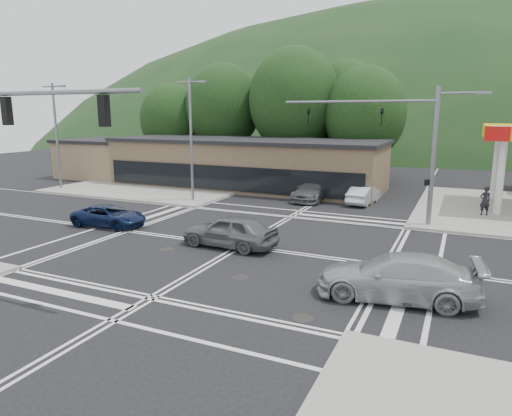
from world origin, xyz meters
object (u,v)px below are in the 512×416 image
at_px(car_blue_west, 109,216).
at_px(car_silver_east, 397,277).
at_px(car_grey_center, 230,231).
at_px(car_queue_a, 363,195).
at_px(car_queue_b, 346,184).
at_px(car_northbound, 313,190).
at_px(pedestrian, 485,201).

bearing_deg(car_blue_west, car_silver_east, -107.84).
bearing_deg(car_grey_center, car_blue_west, -92.42).
relative_size(car_grey_center, car_queue_a, 1.19).
bearing_deg(car_queue_b, car_silver_east, 108.48).
xyz_separation_m(car_blue_west, car_silver_east, (16.87, -4.06, 0.21)).
bearing_deg(car_grey_center, car_queue_a, 167.77).
bearing_deg(car_northbound, car_queue_b, 69.48).
xyz_separation_m(car_queue_a, car_northbound, (-3.82, -0.11, 0.10)).
distance_m(car_queue_a, car_northbound, 3.82).
relative_size(car_queue_b, car_northbound, 0.83).
distance_m(car_grey_center, car_queue_a, 14.30).
bearing_deg(car_queue_b, pedestrian, 153.13).
relative_size(car_blue_west, car_silver_east, 0.78).
height_order(car_grey_center, pedestrian, pedestrian).
relative_size(car_silver_east, car_queue_a, 1.39).
height_order(car_silver_east, pedestrian, pedestrian).
height_order(car_blue_west, car_northbound, car_northbound).
bearing_deg(car_queue_b, car_northbound, 68.75).
distance_m(car_queue_b, car_northbound, 4.33).
relative_size(car_grey_center, pedestrian, 2.60).
height_order(car_blue_west, car_queue_a, car_queue_a).
xyz_separation_m(car_queue_a, pedestrian, (7.91, -1.27, 0.41)).
distance_m(car_blue_west, car_northbound, 15.37).
height_order(car_queue_b, car_northbound, car_northbound).
xyz_separation_m(car_blue_west, pedestrian, (20.10, 11.73, 0.46)).
bearing_deg(car_northbound, car_queue_a, 2.58).
height_order(car_queue_a, car_queue_b, car_queue_b).
bearing_deg(car_blue_west, car_queue_b, -34.78).
bearing_deg(car_queue_a, car_blue_west, 52.88).
bearing_deg(car_queue_a, car_northbound, 7.64).
distance_m(car_queue_b, pedestrian, 11.40).
bearing_deg(car_silver_east, pedestrian, 161.15).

